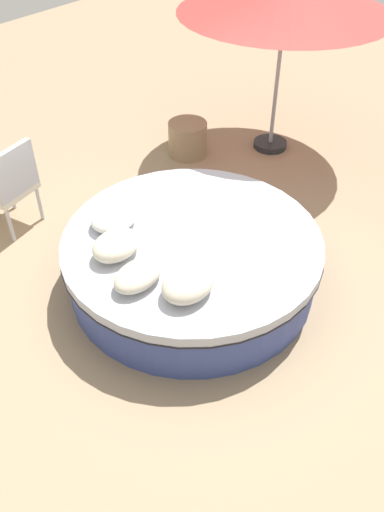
{
  "coord_description": "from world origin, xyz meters",
  "views": [
    {
      "loc": [
        2.85,
        2.27,
        3.49
      ],
      "look_at": [
        0.0,
        0.0,
        0.32
      ],
      "focal_mm": 36.68,
      "sensor_mm": 36.0,
      "label": 1
    }
  ],
  "objects_px": {
    "throw_pillow_2": "(138,275)",
    "side_table": "(188,139)",
    "throw_pillow_1": "(116,245)",
    "throw_pillow_0": "(113,218)",
    "throw_pillow_3": "(188,284)",
    "round_bed": "(192,260)",
    "patio_chair": "(10,183)"
  },
  "relations": [
    {
      "from": "throw_pillow_0",
      "to": "throw_pillow_2",
      "type": "xyz_separation_m",
      "value": [
        0.43,
        0.7,
        0.0
      ]
    },
    {
      "from": "throw_pillow_1",
      "to": "side_table",
      "type": "bearing_deg",
      "value": -154.01
    },
    {
      "from": "throw_pillow_0",
      "to": "throw_pillow_3",
      "type": "height_order",
      "value": "throw_pillow_3"
    },
    {
      "from": "throw_pillow_2",
      "to": "throw_pillow_3",
      "type": "relative_size",
      "value": 0.97
    },
    {
      "from": "throw_pillow_0",
      "to": "throw_pillow_2",
      "type": "height_order",
      "value": "same"
    },
    {
      "from": "throw_pillow_2",
      "to": "throw_pillow_3",
      "type": "distance_m",
      "value": 0.42
    },
    {
      "from": "throw_pillow_2",
      "to": "throw_pillow_1",
      "type": "bearing_deg",
      "value": -110.46
    },
    {
      "from": "patio_chair",
      "to": "side_table",
      "type": "distance_m",
      "value": 2.41
    },
    {
      "from": "round_bed",
      "to": "patio_chair",
      "type": "distance_m",
      "value": 2.07
    },
    {
      "from": "throw_pillow_2",
      "to": "patio_chair",
      "type": "height_order",
      "value": "patio_chair"
    },
    {
      "from": "throw_pillow_1",
      "to": "patio_chair",
      "type": "relative_size",
      "value": 0.46
    },
    {
      "from": "round_bed",
      "to": "side_table",
      "type": "relative_size",
      "value": 4.76
    },
    {
      "from": "throw_pillow_2",
      "to": "side_table",
      "type": "height_order",
      "value": "throw_pillow_2"
    },
    {
      "from": "side_table",
      "to": "throw_pillow_3",
      "type": "bearing_deg",
      "value": 38.99
    },
    {
      "from": "throw_pillow_1",
      "to": "throw_pillow_3",
      "type": "bearing_deg",
      "value": 91.4
    },
    {
      "from": "throw_pillow_3",
      "to": "side_table",
      "type": "xyz_separation_m",
      "value": [
        -2.43,
        -1.97,
        -0.42
      ]
    },
    {
      "from": "throw_pillow_1",
      "to": "throw_pillow_2",
      "type": "bearing_deg",
      "value": 69.54
    },
    {
      "from": "throw_pillow_0",
      "to": "patio_chair",
      "type": "relative_size",
      "value": 0.45
    },
    {
      "from": "throw_pillow_2",
      "to": "side_table",
      "type": "xyz_separation_m",
      "value": [
        -2.59,
        -1.58,
        -0.41
      ]
    },
    {
      "from": "throw_pillow_2",
      "to": "side_table",
      "type": "relative_size",
      "value": 0.93
    },
    {
      "from": "throw_pillow_1",
      "to": "throw_pillow_3",
      "type": "xyz_separation_m",
      "value": [
        -0.02,
        0.77,
        -0.0
      ]
    },
    {
      "from": "throw_pillow_0",
      "to": "side_table",
      "type": "distance_m",
      "value": 2.37
    },
    {
      "from": "throw_pillow_0",
      "to": "throw_pillow_2",
      "type": "bearing_deg",
      "value": 58.82
    },
    {
      "from": "throw_pillow_0",
      "to": "throw_pillow_1",
      "type": "distance_m",
      "value": 0.42
    },
    {
      "from": "throw_pillow_2",
      "to": "side_table",
      "type": "bearing_deg",
      "value": -148.61
    },
    {
      "from": "throw_pillow_1",
      "to": "throw_pillow_2",
      "type": "xyz_separation_m",
      "value": [
        0.15,
        0.39,
        -0.02
      ]
    },
    {
      "from": "round_bed",
      "to": "throw_pillow_3",
      "type": "relative_size",
      "value": 4.99
    },
    {
      "from": "round_bed",
      "to": "throw_pillow_1",
      "type": "relative_size",
      "value": 5.26
    },
    {
      "from": "round_bed",
      "to": "patio_chair",
      "type": "xyz_separation_m",
      "value": [
        0.48,
        -2.0,
        0.28
      ]
    },
    {
      "from": "round_bed",
      "to": "throw_pillow_0",
      "type": "distance_m",
      "value": 0.82
    },
    {
      "from": "throw_pillow_0",
      "to": "throw_pillow_3",
      "type": "relative_size",
      "value": 0.93
    },
    {
      "from": "throw_pillow_0",
      "to": "round_bed",
      "type": "bearing_deg",
      "value": 114.17
    }
  ]
}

